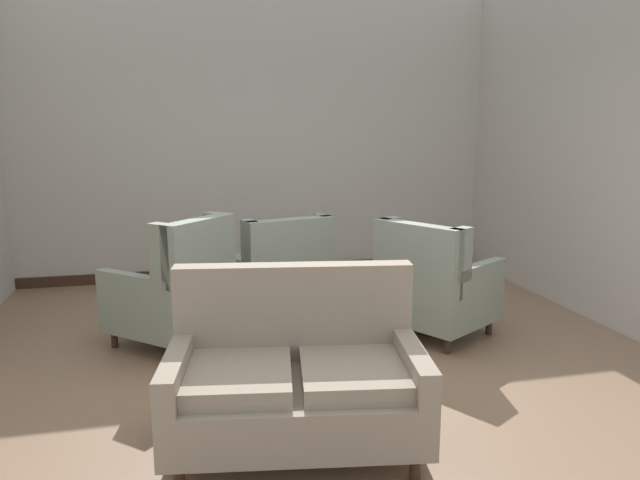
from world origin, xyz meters
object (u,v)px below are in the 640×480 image
object	(u,v)px
coffee_table	(314,323)
armchair_foreground_right	(176,293)
porcelain_vase	(312,290)
armchair_near_sideboard	(433,287)
side_table	(432,284)
armchair_beside_settee	(281,274)
settee	(296,378)

from	to	relation	value
coffee_table	armchair_foreground_right	size ratio (longest dim) A/B	0.74
porcelain_vase	armchair_near_sideboard	distance (m)	1.26
porcelain_vase	coffee_table	bearing A→B (deg)	-86.40
side_table	armchair_beside_settee	bearing A→B (deg)	151.79
settee	side_table	distance (m)	2.24
coffee_table	armchair_beside_settee	xyz separation A→B (m)	(-0.02, 1.32, 0.04)
settee	armchair_foreground_right	bearing A→B (deg)	119.52
porcelain_vase	side_table	xyz separation A→B (m)	(1.22, 0.61, -0.19)
coffee_table	side_table	xyz separation A→B (m)	(1.22, 0.65, 0.04)
coffee_table	armchair_near_sideboard	xyz separation A→B (m)	(1.16, 0.51, 0.06)
armchair_foreground_right	side_table	distance (m)	2.19
porcelain_vase	settee	size ratio (longest dim) A/B	0.22
settee	side_table	bearing A→B (deg)	55.60
armchair_near_sideboard	armchair_beside_settee	bearing A→B (deg)	24.68
armchair_near_sideboard	side_table	xyz separation A→B (m)	(0.06, 0.15, -0.02)
coffee_table	side_table	world-z (taller)	side_table
settee	armchair_beside_settee	distance (m)	2.31
porcelain_vase	armchair_foreground_right	xyz separation A→B (m)	(-0.97, 0.73, -0.16)
coffee_table	side_table	size ratio (longest dim) A/B	1.19
side_table	coffee_table	bearing A→B (deg)	-151.71
armchair_beside_settee	side_table	distance (m)	1.41
settee	armchair_beside_settee	world-z (taller)	settee
armchair_near_sideboard	armchair_beside_settee	size ratio (longest dim) A/B	1.11
coffee_table	armchair_beside_settee	size ratio (longest dim) A/B	0.83
armchair_beside_settee	armchair_foreground_right	size ratio (longest dim) A/B	0.89
porcelain_vase	armchair_foreground_right	distance (m)	1.22
coffee_table	armchair_foreground_right	xyz separation A→B (m)	(-0.97, 0.77, 0.07)
armchair_beside_settee	armchair_foreground_right	world-z (taller)	armchair_foreground_right
porcelain_vase	settee	distance (m)	1.09
coffee_table	settee	world-z (taller)	settee
armchair_near_sideboard	settee	bearing A→B (deg)	104.05
armchair_near_sideboard	armchair_foreground_right	bearing A→B (deg)	52.05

